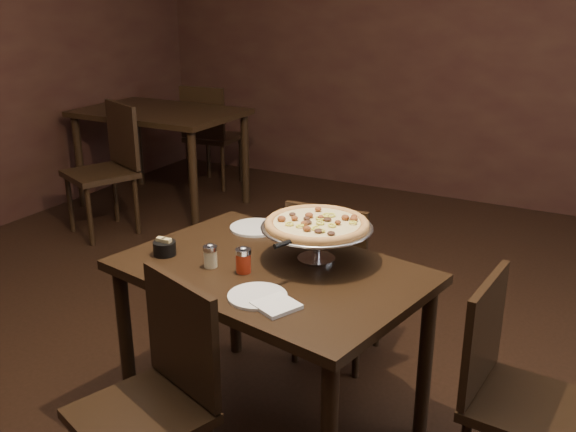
% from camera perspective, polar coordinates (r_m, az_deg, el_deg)
% --- Properties ---
extents(room, '(6.04, 7.04, 2.84)m').
position_cam_1_polar(room, '(2.34, -1.85, 10.70)').
color(room, black).
rests_on(room, ground).
extents(dining_table, '(1.30, 0.99, 0.73)m').
position_cam_1_polar(dining_table, '(2.56, -1.53, -6.55)').
color(dining_table, black).
rests_on(dining_table, ground).
extents(background_table, '(1.30, 0.87, 0.82)m').
position_cam_1_polar(background_table, '(5.46, -11.27, 8.11)').
color(background_table, black).
rests_on(background_table, ground).
extents(pizza_stand, '(0.45, 0.45, 0.18)m').
position_cam_1_polar(pizza_stand, '(2.53, 2.58, -0.76)').
color(pizza_stand, '#B9B9C0').
rests_on(pizza_stand, dining_table).
extents(parmesan_shaker, '(0.06, 0.06, 0.10)m').
position_cam_1_polar(parmesan_shaker, '(2.52, -6.91, -3.53)').
color(parmesan_shaker, beige).
rests_on(parmesan_shaker, dining_table).
extents(pepper_flake_shaker, '(0.06, 0.06, 0.11)m').
position_cam_1_polar(pepper_flake_shaker, '(2.46, -3.99, -3.93)').
color(pepper_flake_shaker, maroon).
rests_on(pepper_flake_shaker, dining_table).
extents(packet_caddy, '(0.09, 0.09, 0.07)m').
position_cam_1_polar(packet_caddy, '(2.67, -10.92, -2.78)').
color(packet_caddy, black).
rests_on(packet_caddy, dining_table).
extents(napkin_stack, '(0.18, 0.18, 0.01)m').
position_cam_1_polar(napkin_stack, '(2.22, -1.05, -7.95)').
color(napkin_stack, silver).
rests_on(napkin_stack, dining_table).
extents(plate_left, '(0.23, 0.23, 0.01)m').
position_cam_1_polar(plate_left, '(2.91, -2.92, -1.03)').
color(plate_left, silver).
rests_on(plate_left, dining_table).
extents(plate_near, '(0.21, 0.21, 0.01)m').
position_cam_1_polar(plate_near, '(2.28, -2.74, -7.12)').
color(plate_near, silver).
rests_on(plate_near, dining_table).
extents(serving_spatula, '(0.14, 0.14, 0.02)m').
position_cam_1_polar(serving_spatula, '(2.36, -0.11, -2.45)').
color(serving_spatula, '#B9B9C0').
rests_on(serving_spatula, pizza_stand).
extents(chair_far, '(0.41, 0.41, 0.85)m').
position_cam_1_polar(chair_far, '(3.09, 4.07, -5.32)').
color(chair_far, black).
rests_on(chair_far, ground).
extents(chair_near, '(0.51, 0.51, 0.86)m').
position_cam_1_polar(chair_near, '(2.30, -11.61, -15.19)').
color(chair_near, black).
rests_on(chair_near, ground).
extents(chair_side, '(0.42, 0.42, 0.84)m').
position_cam_1_polar(chair_side, '(2.43, 19.16, -14.12)').
color(chair_side, black).
rests_on(chair_side, ground).
extents(bg_chair_far, '(0.48, 0.48, 0.94)m').
position_cam_1_polar(bg_chair_far, '(5.97, -6.94, 7.41)').
color(bg_chair_far, black).
rests_on(bg_chair_far, ground).
extents(bg_chair_near, '(0.59, 0.59, 0.97)m').
position_cam_1_polar(bg_chair_near, '(4.97, -15.64, 4.49)').
color(bg_chair_near, black).
rests_on(bg_chair_near, ground).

